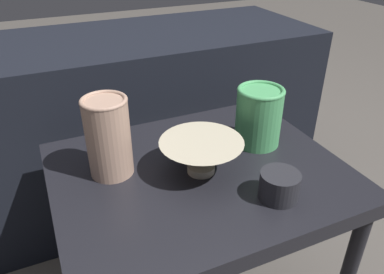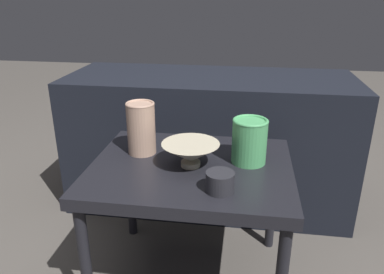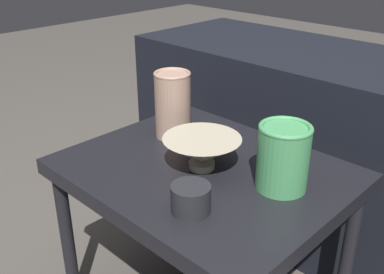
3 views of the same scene
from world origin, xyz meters
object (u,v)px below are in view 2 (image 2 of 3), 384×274
vase_colorful_right (249,140)px  cup (220,182)px  vase_textured_left (141,127)px  bowl (189,153)px

vase_colorful_right → cup: (-0.08, -0.21, -0.05)m
vase_textured_left → cup: bearing=-38.2°
cup → vase_colorful_right: bearing=69.1°
vase_colorful_right → cup: vase_colorful_right is taller
bowl → vase_textured_left: bearing=155.7°
bowl → cup: 0.19m
vase_textured_left → vase_colorful_right: bearing=-3.5°
bowl → cup: (0.11, -0.15, -0.02)m
vase_colorful_right → vase_textured_left: bearing=176.5°
vase_textured_left → vase_colorful_right: 0.37m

